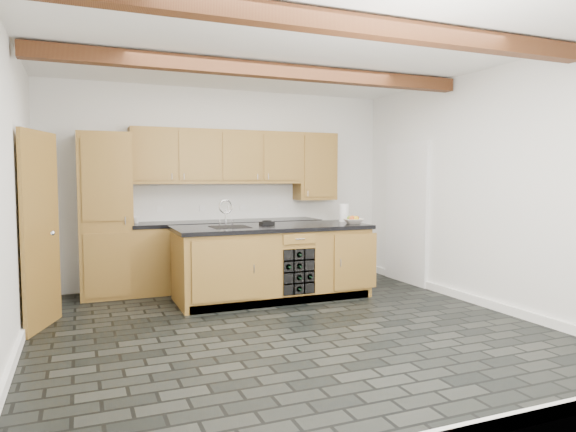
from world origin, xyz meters
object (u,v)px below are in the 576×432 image
at_px(island, 273,262).
at_px(paper_towel, 344,213).
at_px(fruit_bowl, 353,221).
at_px(kitchen_scale, 267,223).

relative_size(island, paper_towel, 10.20).
distance_m(fruit_bowl, paper_towel, 0.35).
bearing_deg(kitchen_scale, fruit_bowl, -24.09).
relative_size(kitchen_scale, fruit_bowl, 0.73).
xyz_separation_m(island, paper_towel, (1.11, 0.18, 0.59)).
bearing_deg(fruit_bowl, paper_towel, 83.18).
bearing_deg(kitchen_scale, paper_towel, -7.19).
height_order(island, paper_towel, paper_towel).
distance_m(island, paper_towel, 1.27).
bearing_deg(paper_towel, island, -170.58).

